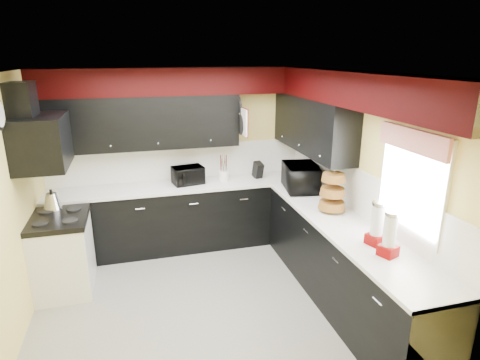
# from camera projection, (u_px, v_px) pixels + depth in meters

# --- Properties ---
(ground) EXTENTS (3.60, 3.60, 0.00)m
(ground) POSITION_uv_depth(u_px,v_px,m) (204.00, 305.00, 4.46)
(ground) COLOR gray
(ground) RESTS_ON ground
(wall_back) EXTENTS (3.60, 0.06, 2.50)m
(wall_back) POSITION_uv_depth(u_px,v_px,m) (179.00, 158.00, 5.74)
(wall_back) COLOR #E0C666
(wall_back) RESTS_ON ground
(wall_right) EXTENTS (0.06, 3.60, 2.50)m
(wall_right) POSITION_uv_depth(u_px,v_px,m) (358.00, 185.00, 4.53)
(wall_right) COLOR #E0C666
(wall_right) RESTS_ON ground
(wall_left) EXTENTS (0.06, 3.60, 2.50)m
(wall_left) POSITION_uv_depth(u_px,v_px,m) (4.00, 217.00, 3.64)
(wall_left) COLOR #E0C666
(wall_left) RESTS_ON ground
(ceiling) EXTENTS (3.60, 3.60, 0.06)m
(ceiling) POSITION_uv_depth(u_px,v_px,m) (196.00, 73.00, 3.71)
(ceiling) COLOR white
(ceiling) RESTS_ON wall_back
(cab_back) EXTENTS (3.60, 0.60, 0.90)m
(cab_back) POSITION_uv_depth(u_px,v_px,m) (184.00, 217.00, 5.71)
(cab_back) COLOR black
(cab_back) RESTS_ON ground
(cab_right) EXTENTS (0.60, 3.00, 0.90)m
(cab_right) POSITION_uv_depth(u_px,v_px,m) (341.00, 264.00, 4.42)
(cab_right) COLOR black
(cab_right) RESTS_ON ground
(counter_back) EXTENTS (3.62, 0.64, 0.04)m
(counter_back) POSITION_uv_depth(u_px,v_px,m) (183.00, 186.00, 5.56)
(counter_back) COLOR white
(counter_back) RESTS_ON cab_back
(counter_right) EXTENTS (0.64, 3.02, 0.04)m
(counter_right) POSITION_uv_depth(u_px,v_px,m) (345.00, 225.00, 4.28)
(counter_right) COLOR white
(counter_right) RESTS_ON cab_right
(splash_back) EXTENTS (3.60, 0.02, 0.50)m
(splash_back) POSITION_uv_depth(u_px,v_px,m) (179.00, 162.00, 5.75)
(splash_back) COLOR white
(splash_back) RESTS_ON counter_back
(splash_right) EXTENTS (0.02, 3.60, 0.50)m
(splash_right) POSITION_uv_depth(u_px,v_px,m) (356.00, 190.00, 4.55)
(splash_right) COLOR white
(splash_right) RESTS_ON counter_right
(upper_back) EXTENTS (2.60, 0.35, 0.70)m
(upper_back) POSITION_uv_depth(u_px,v_px,m) (141.00, 123.00, 5.29)
(upper_back) COLOR black
(upper_back) RESTS_ON wall_back
(upper_right) EXTENTS (0.35, 1.80, 0.70)m
(upper_right) POSITION_uv_depth(u_px,v_px,m) (312.00, 125.00, 5.15)
(upper_right) COLOR black
(upper_right) RESTS_ON wall_right
(soffit_back) EXTENTS (3.60, 0.36, 0.35)m
(soffit_back) POSITION_uv_depth(u_px,v_px,m) (177.00, 81.00, 5.25)
(soffit_back) COLOR black
(soffit_back) RESTS_ON wall_back
(soffit_right) EXTENTS (0.36, 3.24, 0.35)m
(soffit_right) POSITION_uv_depth(u_px,v_px,m) (360.00, 90.00, 4.00)
(soffit_right) COLOR black
(soffit_right) RESTS_ON wall_right
(stove) EXTENTS (0.60, 0.75, 0.86)m
(stove) POSITION_uv_depth(u_px,v_px,m) (64.00, 256.00, 4.65)
(stove) COLOR white
(stove) RESTS_ON ground
(cooktop) EXTENTS (0.62, 0.77, 0.06)m
(cooktop) POSITION_uv_depth(u_px,v_px,m) (58.00, 219.00, 4.51)
(cooktop) COLOR black
(cooktop) RESTS_ON stove
(hood) EXTENTS (0.50, 0.78, 0.55)m
(hood) POSITION_uv_depth(u_px,v_px,m) (42.00, 142.00, 4.23)
(hood) COLOR black
(hood) RESTS_ON wall_left
(hood_duct) EXTENTS (0.24, 0.40, 0.40)m
(hood_duct) POSITION_uv_depth(u_px,v_px,m) (22.00, 102.00, 4.07)
(hood_duct) COLOR black
(hood_duct) RESTS_ON wall_left
(window) EXTENTS (0.03, 0.86, 0.96)m
(window) POSITION_uv_depth(u_px,v_px,m) (412.00, 183.00, 3.61)
(window) COLOR white
(window) RESTS_ON wall_right
(valance) EXTENTS (0.04, 0.88, 0.20)m
(valance) POSITION_uv_depth(u_px,v_px,m) (412.00, 140.00, 3.48)
(valance) COLOR red
(valance) RESTS_ON wall_right
(pan_top) EXTENTS (0.03, 0.22, 0.40)m
(pan_top) POSITION_uv_depth(u_px,v_px,m) (239.00, 105.00, 5.49)
(pan_top) COLOR black
(pan_top) RESTS_ON upper_back
(pan_mid) EXTENTS (0.03, 0.28, 0.46)m
(pan_mid) POSITION_uv_depth(u_px,v_px,m) (241.00, 125.00, 5.45)
(pan_mid) COLOR black
(pan_mid) RESTS_ON upper_back
(pan_low) EXTENTS (0.03, 0.24, 0.42)m
(pan_low) POSITION_uv_depth(u_px,v_px,m) (236.00, 124.00, 5.70)
(pan_low) COLOR black
(pan_low) RESTS_ON upper_back
(cut_board) EXTENTS (0.03, 0.26, 0.35)m
(cut_board) POSITION_uv_depth(u_px,v_px,m) (244.00, 122.00, 5.32)
(cut_board) COLOR white
(cut_board) RESTS_ON upper_back
(baskets) EXTENTS (0.27, 0.27, 0.50)m
(baskets) POSITION_uv_depth(u_px,v_px,m) (333.00, 192.00, 4.53)
(baskets) COLOR brown
(baskets) RESTS_ON upper_right
(deco_plate) EXTENTS (0.03, 0.24, 0.24)m
(deco_plate) POSITION_uv_depth(u_px,v_px,m) (383.00, 99.00, 3.90)
(deco_plate) COLOR white
(deco_plate) RESTS_ON wall_right
(toaster_oven) EXTENTS (0.47, 0.41, 0.24)m
(toaster_oven) POSITION_uv_depth(u_px,v_px,m) (188.00, 175.00, 5.56)
(toaster_oven) COLOR black
(toaster_oven) RESTS_ON counter_back
(microwave) EXTENTS (0.51, 0.67, 0.34)m
(microwave) POSITION_uv_depth(u_px,v_px,m) (301.00, 177.00, 5.30)
(microwave) COLOR black
(microwave) RESTS_ON counter_right
(utensil_crock) EXTENTS (0.18, 0.18, 0.15)m
(utensil_crock) POSITION_uv_depth(u_px,v_px,m) (224.00, 176.00, 5.71)
(utensil_crock) COLOR white
(utensil_crock) RESTS_ON counter_back
(knife_block) EXTENTS (0.13, 0.16, 0.23)m
(knife_block) POSITION_uv_depth(u_px,v_px,m) (258.00, 170.00, 5.81)
(knife_block) COLOR black
(knife_block) RESTS_ON counter_back
(kettle) EXTENTS (0.28, 0.28, 0.19)m
(kettle) POSITION_uv_depth(u_px,v_px,m) (52.00, 201.00, 4.70)
(kettle) COLOR #A2A3A7
(kettle) RESTS_ON cooktop
(dispenser_a) EXTENTS (0.19, 0.19, 0.40)m
(dispenser_a) POSITION_uv_depth(u_px,v_px,m) (390.00, 235.00, 3.53)
(dispenser_a) COLOR maroon
(dispenser_a) RESTS_ON counter_right
(dispenser_b) EXTENTS (0.18, 0.18, 0.40)m
(dispenser_b) POSITION_uv_depth(u_px,v_px,m) (377.00, 225.00, 3.75)
(dispenser_b) COLOR #5D0800
(dispenser_b) RESTS_ON counter_right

